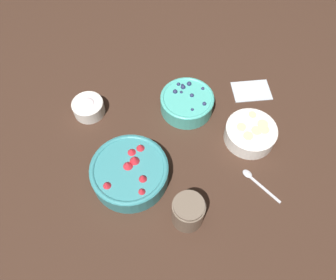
% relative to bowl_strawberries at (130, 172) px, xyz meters
% --- Properties ---
extents(ground_plane, '(4.00, 4.00, 0.00)m').
position_rel_bowl_strawberries_xyz_m(ground_plane, '(0.14, 0.06, -0.04)').
color(ground_plane, '#382319').
extents(bowl_strawberries, '(0.22, 0.22, 0.09)m').
position_rel_bowl_strawberries_xyz_m(bowl_strawberries, '(0.00, 0.00, 0.00)').
color(bowl_strawberries, teal).
rests_on(bowl_strawberries, ground_plane).
extents(bowl_blueberries, '(0.17, 0.17, 0.07)m').
position_rel_bowl_strawberries_xyz_m(bowl_blueberries, '(0.19, 0.24, -0.00)').
color(bowl_blueberries, '#47AD9E').
rests_on(bowl_blueberries, ground_plane).
extents(bowl_bananas, '(0.16, 0.16, 0.06)m').
position_rel_bowl_strawberries_xyz_m(bowl_bananas, '(0.38, 0.11, -0.01)').
color(bowl_bananas, white).
rests_on(bowl_bananas, ground_plane).
extents(bowl_cream, '(0.10, 0.10, 0.06)m').
position_rel_bowl_strawberries_xyz_m(bowl_cream, '(-0.13, 0.25, -0.01)').
color(bowl_cream, silver).
rests_on(bowl_cream, ground_plane).
extents(jar_chocolate, '(0.09, 0.09, 0.10)m').
position_rel_bowl_strawberries_xyz_m(jar_chocolate, '(0.15, -0.14, 0.01)').
color(jar_chocolate, brown).
rests_on(jar_chocolate, ground_plane).
extents(napkin, '(0.13, 0.09, 0.01)m').
position_rel_bowl_strawberries_xyz_m(napkin, '(0.43, 0.29, -0.04)').
color(napkin, '#B2BCC6').
rests_on(napkin, ground_plane).
extents(spoon, '(0.10, 0.12, 0.01)m').
position_rel_bowl_strawberries_xyz_m(spoon, '(0.36, -0.04, -0.03)').
color(spoon, '#B2B2B7').
rests_on(spoon, ground_plane).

